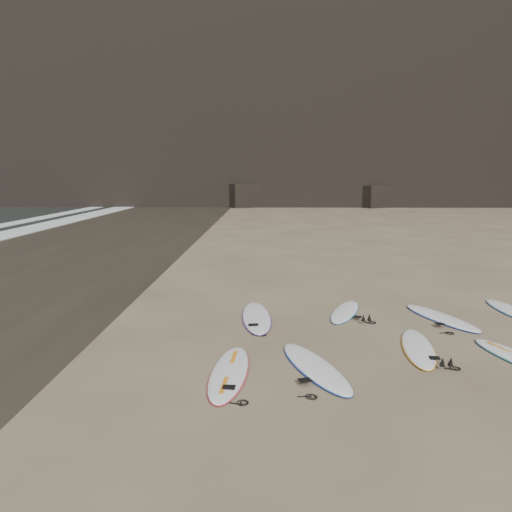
{
  "coord_description": "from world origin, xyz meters",
  "views": [
    {
      "loc": [
        -3.3,
        -9.27,
        3.52
      ],
      "look_at": [
        -3.55,
        3.01,
        1.5
      ],
      "focal_mm": 35.0,
      "sensor_mm": 36.0,
      "label": 1
    }
  ],
  "objects_px": {
    "surfboard_2": "(418,347)",
    "surfboard_1": "(315,367)",
    "surfboard_7": "(441,317)",
    "surfboard_0": "(229,372)",
    "surfboard_6": "(345,311)",
    "surfboard_5": "(256,317)"
  },
  "relations": [
    {
      "from": "surfboard_2",
      "to": "surfboard_7",
      "type": "distance_m",
      "value": 2.49
    },
    {
      "from": "surfboard_5",
      "to": "surfboard_6",
      "type": "relative_size",
      "value": 1.22
    },
    {
      "from": "surfboard_1",
      "to": "surfboard_5",
      "type": "xyz_separation_m",
      "value": [
        -1.13,
        3.18,
        0.0
      ]
    },
    {
      "from": "surfboard_2",
      "to": "surfboard_6",
      "type": "relative_size",
      "value": 1.06
    },
    {
      "from": "surfboard_6",
      "to": "surfboard_7",
      "type": "xyz_separation_m",
      "value": [
        2.28,
        -0.51,
        0.0
      ]
    },
    {
      "from": "surfboard_1",
      "to": "surfboard_7",
      "type": "xyz_separation_m",
      "value": [
        3.41,
        3.25,
        -0.0
      ]
    },
    {
      "from": "surfboard_1",
      "to": "surfboard_2",
      "type": "bearing_deg",
      "value": 7.11
    },
    {
      "from": "surfboard_0",
      "to": "surfboard_7",
      "type": "distance_m",
      "value": 6.09
    },
    {
      "from": "surfboard_2",
      "to": "surfboard_1",
      "type": "bearing_deg",
      "value": -144.69
    },
    {
      "from": "surfboard_1",
      "to": "surfboard_0",
      "type": "bearing_deg",
      "value": 171.1
    },
    {
      "from": "surfboard_0",
      "to": "surfboard_7",
      "type": "xyz_separation_m",
      "value": [
        4.96,
        3.53,
        -0.0
      ]
    },
    {
      "from": "surfboard_6",
      "to": "surfboard_5",
      "type": "bearing_deg",
      "value": -146.0
    },
    {
      "from": "surfboard_2",
      "to": "surfboard_5",
      "type": "distance_m",
      "value": 3.94
    },
    {
      "from": "surfboard_2",
      "to": "surfboard_6",
      "type": "bearing_deg",
      "value": 120.74
    },
    {
      "from": "surfboard_5",
      "to": "surfboard_6",
      "type": "distance_m",
      "value": 2.34
    },
    {
      "from": "surfboard_7",
      "to": "surfboard_2",
      "type": "bearing_deg",
      "value": -140.11
    },
    {
      "from": "surfboard_7",
      "to": "surfboard_0",
      "type": "bearing_deg",
      "value": -165.54
    },
    {
      "from": "surfboard_1",
      "to": "surfboard_2",
      "type": "relative_size",
      "value": 1.09
    },
    {
      "from": "surfboard_1",
      "to": "surfboard_2",
      "type": "height_order",
      "value": "surfboard_1"
    },
    {
      "from": "surfboard_1",
      "to": "surfboard_7",
      "type": "distance_m",
      "value": 4.71
    },
    {
      "from": "surfboard_6",
      "to": "surfboard_0",
      "type": "bearing_deg",
      "value": -104.01
    },
    {
      "from": "surfboard_5",
      "to": "surfboard_6",
      "type": "height_order",
      "value": "surfboard_5"
    }
  ]
}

